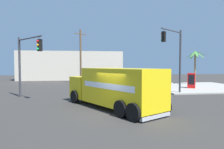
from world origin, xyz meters
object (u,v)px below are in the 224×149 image
(delivery_truck, at_px, (114,87))
(utility_pole, at_px, (81,56))
(traffic_light_primary, at_px, (175,52))
(palm_tree_far, at_px, (195,61))
(traffic_light_secondary, at_px, (26,57))
(vending_machine_blue, at_px, (168,78))
(vending_machine_red, at_px, (191,81))

(delivery_truck, bearing_deg, utility_pole, 97.48)
(delivery_truck, xyz_separation_m, utility_pole, (-2.58, 19.62, 3.02))
(traffic_light_primary, distance_m, palm_tree_far, 11.37)
(traffic_light_secondary, height_order, palm_tree_far, traffic_light_secondary)
(vending_machine_blue, bearing_deg, utility_pole, 155.79)
(vending_machine_red, height_order, palm_tree_far, palm_tree_far)
(traffic_light_primary, height_order, palm_tree_far, traffic_light_primary)
(delivery_truck, bearing_deg, vending_machine_red, 41.16)
(vending_machine_red, relative_size, utility_pole, 0.21)
(delivery_truck, distance_m, traffic_light_secondary, 9.02)
(traffic_light_secondary, xyz_separation_m, palm_tree_far, (21.32, 9.17, -0.10))
(utility_pole, bearing_deg, palm_tree_far, -17.64)
(traffic_light_primary, height_order, vending_machine_red, traffic_light_primary)
(traffic_light_primary, bearing_deg, traffic_light_secondary, -178.26)
(vending_machine_blue, relative_size, utility_pole, 0.21)
(delivery_truck, bearing_deg, traffic_light_secondary, 144.30)
(vending_machine_blue, bearing_deg, palm_tree_far, 3.51)
(vending_machine_red, bearing_deg, vending_machine_blue, 105.93)
(traffic_light_primary, distance_m, vending_machine_red, 6.71)
(traffic_light_primary, height_order, vending_machine_blue, traffic_light_primary)
(traffic_light_secondary, xyz_separation_m, vending_machine_blue, (16.99, 8.91, -2.60))
(palm_tree_far, bearing_deg, delivery_truck, -134.87)
(vending_machine_blue, bearing_deg, delivery_truck, -125.21)
(traffic_light_primary, height_order, traffic_light_secondary, traffic_light_primary)
(traffic_light_primary, xyz_separation_m, vending_machine_red, (4.13, 4.18, -3.24))
(traffic_light_primary, xyz_separation_m, vending_machine_blue, (2.90, 8.48, -3.24))
(vending_machine_red, xyz_separation_m, vending_machine_blue, (-1.23, 4.30, 0.00))
(vending_machine_blue, relative_size, palm_tree_far, 0.38)
(utility_pole, bearing_deg, vending_machine_red, -35.87)
(traffic_light_secondary, distance_m, utility_pole, 15.22)
(palm_tree_far, relative_size, utility_pole, 0.57)
(delivery_truck, distance_m, traffic_light_primary, 9.36)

